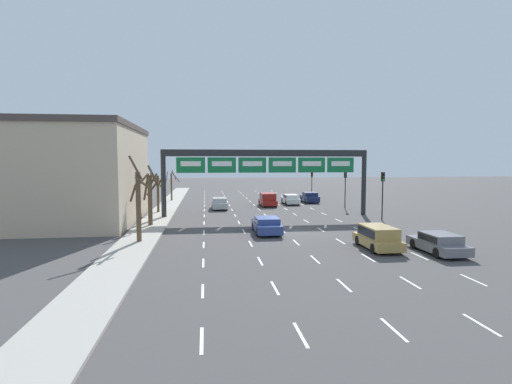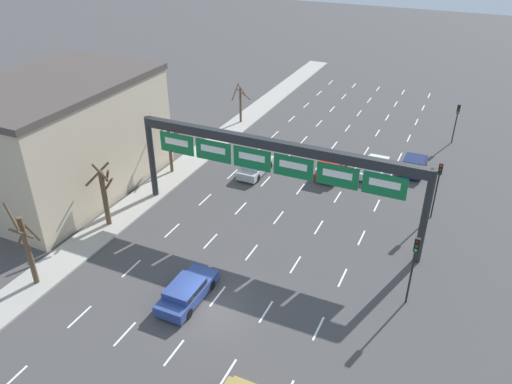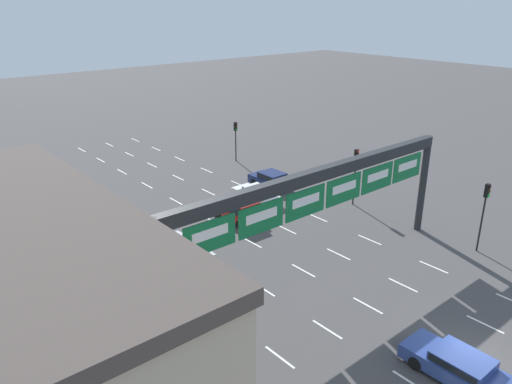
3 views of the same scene
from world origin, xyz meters
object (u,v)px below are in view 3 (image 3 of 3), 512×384
object	(u,v)px
tree_bare_second	(210,369)
tree_bare_third	(24,202)
car_navy	(271,179)
traffic_light_near_gantry	(485,204)
car_silver	(186,248)
sign_gantry	(322,190)
tree_bare_closest	(99,277)
traffic_light_far_end	(356,166)
traffic_light_mid_block	(236,133)
car_blue	(457,365)
car_white	(257,194)
suv_red	(238,209)

from	to	relation	value
tree_bare_second	tree_bare_third	bearing A→B (deg)	89.89
car_navy	traffic_light_near_gantry	xyz separation A→B (m)	(2.53, -17.97, 2.63)
traffic_light_near_gantry	car_silver	bearing A→B (deg)	143.11
sign_gantry	tree_bare_closest	size ratio (longest dim) A/B	4.77
tree_bare_second	tree_bare_third	distance (m)	22.72
traffic_light_near_gantry	traffic_light_far_end	size ratio (longest dim) A/B	1.02
traffic_light_near_gantry	traffic_light_far_end	xyz separation A→B (m)	(0.05, 10.67, -0.06)
sign_gantry	tree_bare_second	distance (m)	12.83
tree_bare_closest	traffic_light_mid_block	bearing A→B (deg)	37.99
car_blue	traffic_light_far_end	bearing A→B (deg)	52.39
car_navy	car_blue	world-z (taller)	car_navy
traffic_light_near_gantry	sign_gantry	bearing A→B (deg)	157.47
traffic_light_far_end	tree_bare_second	distance (m)	24.94
car_silver	tree_bare_closest	distance (m)	7.80
car_silver	car_blue	bearing A→B (deg)	-79.33
traffic_light_far_end	car_navy	bearing A→B (deg)	109.46
car_navy	traffic_light_near_gantry	bearing A→B (deg)	-81.98
sign_gantry	car_navy	distance (m)	16.58
traffic_light_far_end	tree_bare_third	size ratio (longest dim) A/B	1.07
car_navy	car_white	bearing A→B (deg)	-149.72
car_blue	traffic_light_mid_block	xyz separation A→B (m)	(12.35, 31.69, 2.25)
traffic_light_mid_block	tree_bare_second	size ratio (longest dim) A/B	0.77
suv_red	traffic_light_mid_block	world-z (taller)	traffic_light_mid_block
car_white	traffic_light_far_end	distance (m)	8.35
traffic_light_far_end	tree_bare_second	bearing A→B (deg)	-153.07
traffic_light_mid_block	tree_bare_closest	xyz separation A→B (m)	(-22.52, -17.59, -0.34)
traffic_light_near_gantry	tree_bare_closest	xyz separation A→B (m)	(-22.50, 8.70, -0.78)
car_blue	tree_bare_second	world-z (taller)	tree_bare_second
car_white	tree_bare_closest	bearing A→B (deg)	-156.20
car_silver	car_blue	xyz separation A→B (m)	(3.21, -17.06, -0.03)
car_white	car_navy	bearing A→B (deg)	30.28
car_white	car_silver	distance (m)	10.78
car_white	suv_red	world-z (taller)	suv_red
tree_bare_second	tree_bare_closest	bearing A→B (deg)	91.99
suv_red	traffic_light_near_gantry	bearing A→B (deg)	-57.20
car_silver	traffic_light_near_gantry	xyz separation A→B (m)	(15.54, -11.67, 2.66)
tree_bare_second	car_navy	bearing A→B (deg)	43.41
car_silver	tree_bare_second	size ratio (longest dim) A/B	0.85
car_blue	tree_bare_third	size ratio (longest dim) A/B	1.06
traffic_light_mid_block	tree_bare_third	xyz separation A→B (m)	(-22.15, -4.20, -0.49)
car_white	tree_bare_closest	distance (m)	18.45
car_silver	sign_gantry	bearing A→B (deg)	-56.52
suv_red	car_navy	xyz separation A→B (m)	(6.64, 3.75, -0.17)
car_blue	tree_bare_third	bearing A→B (deg)	109.64
car_white	suv_red	size ratio (longest dim) A/B	1.08
car_blue	traffic_light_far_end	xyz separation A→B (m)	(12.38, 16.06, 2.64)
sign_gantry	car_navy	bearing A→B (deg)	58.55
sign_gantry	tree_bare_second	world-z (taller)	sign_gantry
car_navy	tree_bare_third	size ratio (longest dim) A/B	0.92
car_silver	tree_bare_second	distance (m)	14.12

